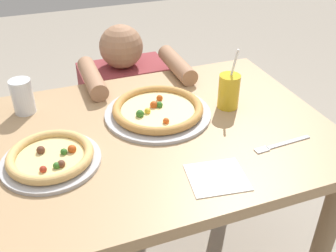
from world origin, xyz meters
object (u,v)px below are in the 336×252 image
object	(u,v)px
drink_cup_colored	(229,91)
diner_seated	(127,123)
pizza_near	(51,158)
fork	(280,145)
pizza_far	(158,110)
water_cup_clear	(22,96)

from	to	relation	value
drink_cup_colored	diner_seated	bearing A→B (deg)	113.85
pizza_near	fork	size ratio (longest dim) A/B	1.44
pizza_near	pizza_far	world-z (taller)	pizza_far
pizza_far	fork	world-z (taller)	pizza_far
pizza_far	water_cup_clear	distance (m)	0.47
drink_cup_colored	fork	xyz separation A→B (m)	(0.04, -0.27, -0.06)
pizza_far	drink_cup_colored	xyz separation A→B (m)	(0.26, -0.03, 0.04)
pizza_near	diner_seated	xyz separation A→B (m)	(0.39, 0.66, -0.37)
pizza_near	pizza_far	distance (m)	0.41
pizza_near	diner_seated	bearing A→B (deg)	59.56
diner_seated	fork	bearing A→B (deg)	-70.80
fork	pizza_far	bearing A→B (deg)	134.36
drink_cup_colored	diner_seated	world-z (taller)	drink_cup_colored
pizza_far	water_cup_clear	bearing A→B (deg)	156.95
pizza_far	drink_cup_colored	bearing A→B (deg)	-7.51
diner_seated	pizza_near	bearing A→B (deg)	-120.44
pizza_near	water_cup_clear	distance (m)	0.34
fork	diner_seated	size ratio (longest dim) A/B	0.22
pizza_far	fork	xyz separation A→B (m)	(0.30, -0.30, -0.02)
pizza_near	drink_cup_colored	distance (m)	0.65
pizza_near	fork	distance (m)	0.70
drink_cup_colored	fork	world-z (taller)	drink_cup_colored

